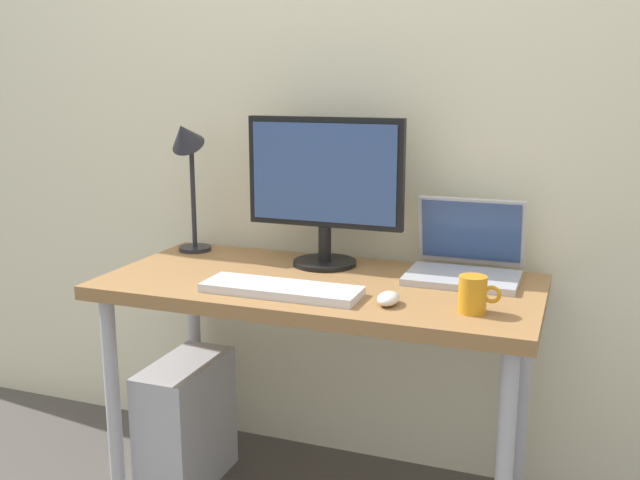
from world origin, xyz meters
name	(u,v)px	position (x,y,z in m)	size (l,w,h in m)	color
back_wall	(359,79)	(0.00, 0.36, 1.30)	(4.40, 0.04, 2.60)	beige
desk	(320,304)	(0.00, 0.00, 0.65)	(1.26, 0.60, 0.73)	olive
monitor	(325,183)	(-0.05, 0.17, 0.99)	(0.50, 0.20, 0.46)	black
laptop	(466,258)	(0.39, 0.19, 0.79)	(0.32, 0.27, 0.23)	#B2B2B7
desk_lamp	(187,156)	(-0.53, 0.17, 1.05)	(0.11, 0.16, 0.46)	#232328
keyboard	(281,289)	(-0.05, -0.16, 0.74)	(0.44, 0.14, 0.02)	silver
mouse	(388,298)	(0.25, -0.16, 0.74)	(0.06, 0.09, 0.03)	silver
coffee_mug	(473,294)	(0.46, -0.15, 0.77)	(0.11, 0.07, 0.09)	orange
computer_tower	(187,423)	(-0.45, -0.03, 0.21)	(0.18, 0.36, 0.42)	#B2B2B7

